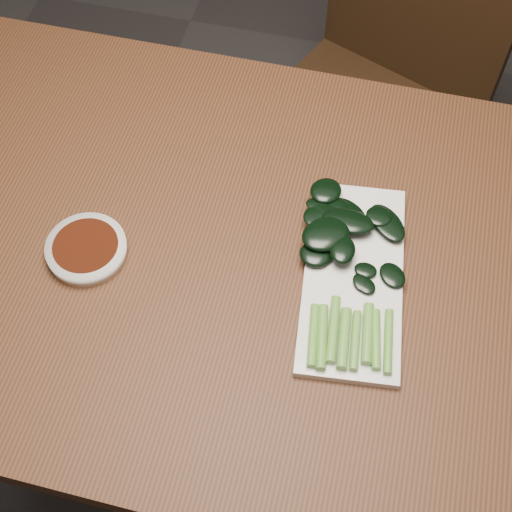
{
  "coord_description": "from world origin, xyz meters",
  "views": [
    {
      "loc": [
        0.14,
        -0.56,
        1.65
      ],
      "look_at": [
        0.01,
        -0.01,
        0.76
      ],
      "focal_mm": 50.0,
      "sensor_mm": 36.0,
      "label": 1
    }
  ],
  "objects_px": {
    "serving_plate": "(353,277)",
    "gai_lan": "(341,252)",
    "chair_far": "(379,90)",
    "sauce_bowl": "(87,249)",
    "table": "(252,276)"
  },
  "relations": [
    {
      "from": "sauce_bowl",
      "to": "gai_lan",
      "type": "relative_size",
      "value": 0.37
    },
    {
      "from": "sauce_bowl",
      "to": "serving_plate",
      "type": "relative_size",
      "value": 0.35
    },
    {
      "from": "chair_far",
      "to": "serving_plate",
      "type": "height_order",
      "value": "chair_far"
    },
    {
      "from": "table",
      "to": "serving_plate",
      "type": "distance_m",
      "value": 0.17
    },
    {
      "from": "table",
      "to": "sauce_bowl",
      "type": "xyz_separation_m",
      "value": [
        -0.24,
        -0.06,
        0.08
      ]
    },
    {
      "from": "chair_far",
      "to": "sauce_bowl",
      "type": "distance_m",
      "value": 0.85
    },
    {
      "from": "chair_far",
      "to": "sauce_bowl",
      "type": "height_order",
      "value": "chair_far"
    },
    {
      "from": "chair_far",
      "to": "gai_lan",
      "type": "height_order",
      "value": "chair_far"
    },
    {
      "from": "serving_plate",
      "to": "gai_lan",
      "type": "distance_m",
      "value": 0.04
    },
    {
      "from": "serving_plate",
      "to": "gai_lan",
      "type": "bearing_deg",
      "value": 132.4
    },
    {
      "from": "serving_plate",
      "to": "sauce_bowl",
      "type": "bearing_deg",
      "value": -172.74
    },
    {
      "from": "chair_far",
      "to": "gai_lan",
      "type": "distance_m",
      "value": 0.7
    },
    {
      "from": "table",
      "to": "chair_far",
      "type": "height_order",
      "value": "chair_far"
    },
    {
      "from": "sauce_bowl",
      "to": "serving_plate",
      "type": "height_order",
      "value": "sauce_bowl"
    },
    {
      "from": "serving_plate",
      "to": "gai_lan",
      "type": "height_order",
      "value": "gai_lan"
    }
  ]
}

